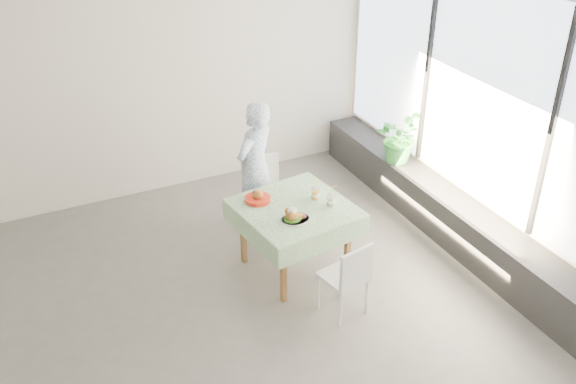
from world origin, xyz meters
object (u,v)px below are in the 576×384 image
cafe_table (295,231)px  main_dish (294,216)px  chair_far (264,211)px  juice_cup_orange (315,194)px  diner (255,168)px  potted_plant (398,137)px  chair_near (343,290)px

cafe_table → main_dish: main_dish is taller
chair_far → juice_cup_orange: bearing=-69.9°
diner → juice_cup_orange: diner is taller
cafe_table → juice_cup_orange: (0.25, 0.05, 0.34)m
diner → cafe_table: bearing=62.8°
potted_plant → chair_near: bearing=-135.8°
chair_near → main_dish: bearing=111.7°
cafe_table → main_dish: size_ratio=4.15×
chair_far → main_dish: main_dish is taller
chair_near → main_dish: (-0.23, 0.58, 0.55)m
chair_near → diner: size_ratio=0.52×
cafe_table → chair_far: (-0.01, 0.75, -0.19)m
chair_far → cafe_table: bearing=-89.5°
juice_cup_orange → main_dish: bearing=-144.3°
diner → juice_cup_orange: 0.89m
cafe_table → potted_plant: size_ratio=1.92×
potted_plant → cafe_table: bearing=-155.8°
cafe_table → juice_cup_orange: bearing=10.7°
chair_near → main_dish: 0.83m
main_dish → potted_plant: size_ratio=0.46×
cafe_table → chair_near: 0.84m
diner → juice_cup_orange: size_ratio=6.37×
chair_near → chair_far: bearing=94.3°
cafe_table → chair_near: (0.11, -0.80, -0.22)m
potted_plant → main_dish: bearing=-151.7°
cafe_table → chair_near: bearing=-82.2°
chair_far → potted_plant: (1.75, 0.03, 0.53)m
chair_near → main_dish: main_dish is taller
cafe_table → diner: bearing=92.3°
cafe_table → juice_cup_orange: size_ratio=4.90×
potted_plant → diner: bearing=176.6°
chair_far → main_dish: 1.11m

